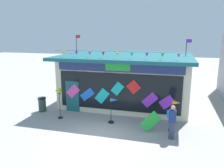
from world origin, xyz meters
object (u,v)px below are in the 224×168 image
at_px(person_near_camera, 172,121).
at_px(display_kite_on_ground, 150,121).
at_px(kite_shop_building, 127,78).
at_px(wind_spinner_far_left, 59,95).
at_px(wind_spinner_left, 113,107).
at_px(trash_bin, 42,104).
at_px(wind_spinner_center_left, 175,109).

xyz_separation_m(person_near_camera, display_kite_on_ground, (-1.06, 0.52, -0.34)).
bearing_deg(person_near_camera, kite_shop_building, 82.88).
bearing_deg(wind_spinner_far_left, person_near_camera, -8.51).
relative_size(wind_spinner_left, trash_bin, 1.61).
xyz_separation_m(wind_spinner_center_left, person_near_camera, (-0.12, -0.91, -0.32)).
distance_m(wind_spinner_left, display_kite_on_ground, 2.27).
xyz_separation_m(wind_spinner_center_left, trash_bin, (-8.30, 0.87, -0.75)).
distance_m(kite_shop_building, wind_spinner_far_left, 5.26).
height_order(kite_shop_building, wind_spinner_center_left, kite_shop_building).
bearing_deg(wind_spinner_far_left, kite_shop_building, 52.51).
distance_m(wind_spinner_far_left, person_near_camera, 6.54).
bearing_deg(wind_spinner_left, kite_shop_building, 90.56).
bearing_deg(wind_spinner_center_left, person_near_camera, -97.80).
bearing_deg(trash_bin, wind_spinner_far_left, -25.35).
relative_size(kite_shop_building, trash_bin, 9.57).
bearing_deg(wind_spinner_far_left, trash_bin, 154.65).
xyz_separation_m(kite_shop_building, display_kite_on_ground, (2.19, -4.61, -1.24)).
relative_size(wind_spinner_center_left, trash_bin, 1.82).
bearing_deg(kite_shop_building, display_kite_on_ground, -64.57).
relative_size(wind_spinner_far_left, wind_spinner_center_left, 1.13).
bearing_deg(wind_spinner_left, wind_spinner_far_left, -177.62).
distance_m(kite_shop_building, wind_spinner_center_left, 5.43).
relative_size(wind_spinner_far_left, wind_spinner_left, 1.28).
xyz_separation_m(kite_shop_building, wind_spinner_center_left, (3.37, -4.22, -0.58)).
relative_size(trash_bin, display_kite_on_ground, 0.88).
relative_size(kite_shop_building, wind_spinner_left, 5.94).
xyz_separation_m(trash_bin, display_kite_on_ground, (7.12, -1.26, 0.09)).
bearing_deg(display_kite_on_ground, wind_spinner_left, 164.97).
relative_size(wind_spinner_far_left, person_near_camera, 1.11).
xyz_separation_m(wind_spinner_left, person_near_camera, (3.21, -1.10, -0.07)).
relative_size(wind_spinner_left, wind_spinner_center_left, 0.89).
distance_m(wind_spinner_center_left, person_near_camera, 0.97).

